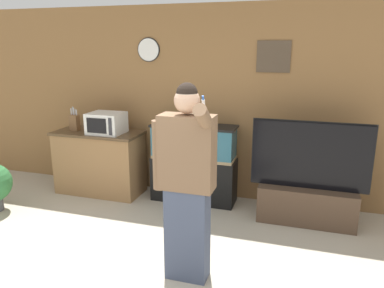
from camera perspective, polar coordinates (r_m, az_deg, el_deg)
name	(u,v)px	position (r m, az deg, el deg)	size (l,w,h in m)	color
wall_back_paneled	(215,104)	(5.11, 3.58, 6.12)	(10.00, 0.08, 2.60)	olive
counter_island	(100,162)	(5.53, -13.87, -2.69)	(1.25, 0.58, 0.90)	olive
microwave	(106,123)	(5.26, -12.91, 3.13)	(0.46, 0.40, 0.29)	white
knife_block	(74,122)	(5.55, -17.47, 3.17)	(0.12, 0.10, 0.34)	brown
aquarium_on_stand	(194,163)	(5.05, 0.28, -2.95)	(1.13, 0.39, 1.06)	black
tv_on_stand	(307,194)	(4.70, 17.14, -7.23)	(1.36, 0.40, 1.24)	#4C3828
person_standing	(186,182)	(3.25, -0.91, -5.77)	(0.56, 0.42, 1.78)	#424C66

